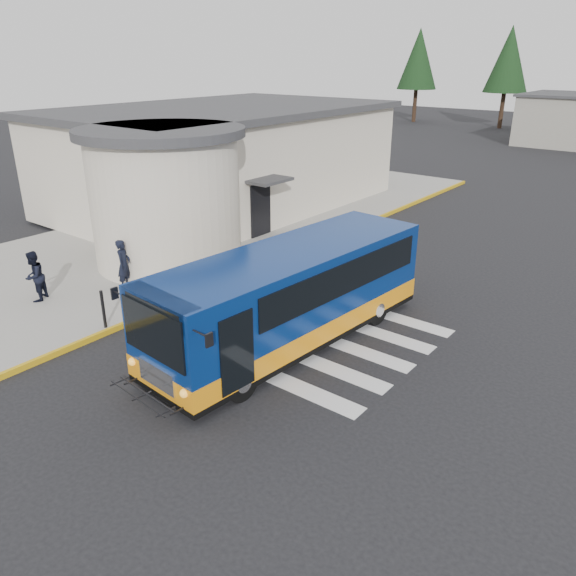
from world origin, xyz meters
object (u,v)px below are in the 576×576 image
Objects in this scene: pedestrian_a at (124,265)px; transit_bus at (290,299)px; pedestrian_b at (34,276)px; bollard at (103,309)px.

transit_bus is at bearing -113.17° from pedestrian_a.
pedestrian_a reaches higher than pedestrian_b.
bollard is at bearing 61.63° from pedestrian_b.
transit_bus is 8.46× the size of bollard.
pedestrian_b is at bearing -176.91° from bollard.
pedestrian_b is at bearing -154.58° from transit_bus.
pedestrian_b is 1.43× the size of bollard.
pedestrian_a is 1.49× the size of bollard.
pedestrian_b is at bearing 120.31° from pedestrian_a.
pedestrian_a is (-6.31, -0.65, -0.27)m from transit_bus.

